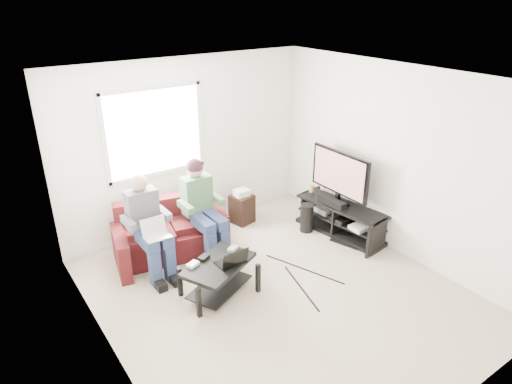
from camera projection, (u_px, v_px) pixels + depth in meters
floor at (277, 292)px, 5.65m from camera, size 4.50×4.50×0.00m
ceiling at (282, 80)px, 4.59m from camera, size 4.50×4.50×0.00m
wall_back at (187, 146)px, 6.80m from camera, size 4.50×0.00×4.50m
wall_front at (462, 299)px, 3.44m from camera, size 4.50×0.00×4.50m
wall_left at (103, 251)px, 4.07m from camera, size 0.00×4.50×4.50m
wall_right at (396, 162)px, 6.17m from camera, size 0.00×4.50×4.50m
window at (155, 132)px, 6.40m from camera, size 1.48×0.04×1.28m
sofa at (170, 234)px, 6.42m from camera, size 1.77×1.01×0.76m
person_left at (148, 222)px, 5.84m from camera, size 0.40×0.70×1.30m
person_right at (202, 202)px, 6.25m from camera, size 0.40×0.71×1.35m
laptop_silver at (157, 233)px, 5.66m from camera, size 0.37×0.31×0.24m
coffee_table at (219, 271)px, 5.50m from camera, size 1.03×0.86×0.44m
laptop_black at (230, 254)px, 5.41m from camera, size 0.41×0.38×0.24m
controller_a at (193, 264)px, 5.39m from camera, size 0.16×0.13×0.04m
controller_b at (204, 257)px, 5.53m from camera, size 0.17×0.14×0.04m
controller_c at (233, 249)px, 5.72m from camera, size 0.17×0.14×0.04m
tv_stand at (341, 221)px, 6.93m from camera, size 0.63×1.50×0.48m
tv at (339, 175)px, 6.71m from camera, size 0.12×1.10×0.81m
soundbar at (332, 202)px, 6.82m from camera, size 0.12×0.50×0.10m
drink_cup at (312, 188)px, 7.24m from camera, size 0.08×0.08×0.12m
console_white at (361, 227)px, 6.60m from camera, size 0.30×0.22×0.06m
console_grey at (327, 209)px, 7.12m from camera, size 0.34×0.26×0.08m
console_black at (343, 218)px, 6.86m from camera, size 0.38×0.30×0.07m
subwoofer at (307, 218)px, 7.00m from camera, size 0.20×0.20×0.45m
keyboard_floor at (346, 243)px, 6.73m from camera, size 0.28×0.49×0.03m
end_table at (242, 208)px, 7.26m from camera, size 0.31×0.31×0.56m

